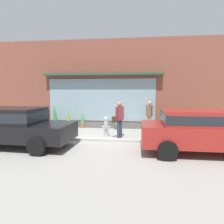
{
  "coord_description": "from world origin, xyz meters",
  "views": [
    {
      "loc": [
        2.07,
        -8.83,
        2.24
      ],
      "look_at": [
        0.79,
        1.2,
        1.16
      ],
      "focal_mm": 32.42,
      "sensor_mm": 36.0,
      "label": 1
    }
  ],
  "objects_px": {
    "pedestrian_with_handbag": "(119,117)",
    "potted_plant_window_right": "(83,120)",
    "potted_plant_corner_tall": "(68,120)",
    "pedestrian_passerby": "(150,114)",
    "potted_plant_trailing_edge": "(184,124)",
    "potted_plant_low_front": "(165,121)",
    "potted_plant_doorstep": "(55,116)",
    "potted_plant_near_hydrant": "(38,123)",
    "potted_plant_window_center": "(117,118)",
    "parked_car_red": "(201,129)",
    "parked_car_black": "(13,125)",
    "fire_hydrant": "(106,126)"
  },
  "relations": [
    {
      "from": "pedestrian_with_handbag",
      "to": "potted_plant_window_right",
      "type": "bearing_deg",
      "value": -85.55
    },
    {
      "from": "pedestrian_with_handbag",
      "to": "potted_plant_corner_tall",
      "type": "height_order",
      "value": "pedestrian_with_handbag"
    },
    {
      "from": "pedestrian_passerby",
      "to": "potted_plant_trailing_edge",
      "type": "distance_m",
      "value": 1.93
    },
    {
      "from": "pedestrian_with_handbag",
      "to": "potted_plant_low_front",
      "type": "height_order",
      "value": "pedestrian_with_handbag"
    },
    {
      "from": "pedestrian_passerby",
      "to": "potted_plant_doorstep",
      "type": "height_order",
      "value": "pedestrian_passerby"
    },
    {
      "from": "pedestrian_with_handbag",
      "to": "potted_plant_corner_tall",
      "type": "bearing_deg",
      "value": -73.22
    },
    {
      "from": "potted_plant_near_hydrant",
      "to": "potted_plant_low_front",
      "type": "height_order",
      "value": "potted_plant_low_front"
    },
    {
      "from": "potted_plant_window_center",
      "to": "parked_car_red",
      "type": "bearing_deg",
      "value": -50.37
    },
    {
      "from": "parked_car_black",
      "to": "potted_plant_near_hydrant",
      "type": "height_order",
      "value": "parked_car_black"
    },
    {
      "from": "parked_car_black",
      "to": "potted_plant_corner_tall",
      "type": "bearing_deg",
      "value": 79.97
    },
    {
      "from": "potted_plant_low_front",
      "to": "potted_plant_corner_tall",
      "type": "xyz_separation_m",
      "value": [
        -5.56,
        -0.03,
        -0.02
      ]
    },
    {
      "from": "fire_hydrant",
      "to": "potted_plant_near_hydrant",
      "type": "distance_m",
      "value": 4.69
    },
    {
      "from": "fire_hydrant",
      "to": "potted_plant_corner_tall",
      "type": "bearing_deg",
      "value": 146.83
    },
    {
      "from": "potted_plant_trailing_edge",
      "to": "fire_hydrant",
      "type": "bearing_deg",
      "value": -158.73
    },
    {
      "from": "pedestrian_passerby",
      "to": "potted_plant_doorstep",
      "type": "xyz_separation_m",
      "value": [
        -5.63,
        0.38,
        -0.3
      ]
    },
    {
      "from": "fire_hydrant",
      "to": "potted_plant_window_center",
      "type": "relative_size",
      "value": 0.72
    },
    {
      "from": "potted_plant_trailing_edge",
      "to": "potted_plant_low_front",
      "type": "distance_m",
      "value": 0.98
    },
    {
      "from": "parked_car_red",
      "to": "potted_plant_corner_tall",
      "type": "bearing_deg",
      "value": 148.03
    },
    {
      "from": "potted_plant_trailing_edge",
      "to": "pedestrian_with_handbag",
      "type": "bearing_deg",
      "value": -151.18
    },
    {
      "from": "potted_plant_doorstep",
      "to": "potted_plant_near_hydrant",
      "type": "bearing_deg",
      "value": -165.21
    },
    {
      "from": "potted_plant_trailing_edge",
      "to": "potted_plant_doorstep",
      "type": "relative_size",
      "value": 0.57
    },
    {
      "from": "potted_plant_window_center",
      "to": "potted_plant_low_front",
      "type": "bearing_deg",
      "value": -3.6
    },
    {
      "from": "potted_plant_window_right",
      "to": "potted_plant_low_front",
      "type": "bearing_deg",
      "value": -4.16
    },
    {
      "from": "parked_car_black",
      "to": "potted_plant_window_center",
      "type": "relative_size",
      "value": 3.43
    },
    {
      "from": "pedestrian_with_handbag",
      "to": "parked_car_red",
      "type": "relative_size",
      "value": 0.4
    },
    {
      "from": "potted_plant_window_right",
      "to": "fire_hydrant",
      "type": "bearing_deg",
      "value": -48.99
    },
    {
      "from": "fire_hydrant",
      "to": "potted_plant_window_right",
      "type": "bearing_deg",
      "value": 131.01
    },
    {
      "from": "pedestrian_passerby",
      "to": "potted_plant_doorstep",
      "type": "distance_m",
      "value": 5.65
    },
    {
      "from": "potted_plant_doorstep",
      "to": "potted_plant_corner_tall",
      "type": "relative_size",
      "value": 1.29
    },
    {
      "from": "parked_car_black",
      "to": "potted_plant_corner_tall",
      "type": "relative_size",
      "value": 4.26
    },
    {
      "from": "pedestrian_passerby",
      "to": "potted_plant_low_front",
      "type": "distance_m",
      "value": 0.99
    },
    {
      "from": "parked_car_red",
      "to": "potted_plant_window_center",
      "type": "xyz_separation_m",
      "value": [
        -3.43,
        4.14,
        -0.24
      ]
    },
    {
      "from": "pedestrian_passerby",
      "to": "parked_car_black",
      "type": "relative_size",
      "value": 0.36
    },
    {
      "from": "potted_plant_corner_tall",
      "to": "pedestrian_with_handbag",
      "type": "bearing_deg",
      "value": -31.12
    },
    {
      "from": "pedestrian_with_handbag",
      "to": "potted_plant_low_front",
      "type": "distance_m",
      "value": 3.11
    },
    {
      "from": "potted_plant_trailing_edge",
      "to": "potted_plant_doorstep",
      "type": "height_order",
      "value": "potted_plant_doorstep"
    },
    {
      "from": "potted_plant_low_front",
      "to": "potted_plant_doorstep",
      "type": "distance_m",
      "value": 6.52
    },
    {
      "from": "fire_hydrant",
      "to": "potted_plant_low_front",
      "type": "relative_size",
      "value": 0.86
    },
    {
      "from": "potted_plant_low_front",
      "to": "potted_plant_near_hydrant",
      "type": "bearing_deg",
      "value": -179.98
    },
    {
      "from": "pedestrian_with_handbag",
      "to": "potted_plant_doorstep",
      "type": "distance_m",
      "value": 4.68
    },
    {
      "from": "pedestrian_passerby",
      "to": "potted_plant_trailing_edge",
      "type": "bearing_deg",
      "value": 36.39
    },
    {
      "from": "pedestrian_with_handbag",
      "to": "pedestrian_passerby",
      "type": "relative_size",
      "value": 1.03
    },
    {
      "from": "parked_car_red",
      "to": "potted_plant_window_right",
      "type": "distance_m",
      "value": 7.01
    },
    {
      "from": "pedestrian_with_handbag",
      "to": "parked_car_black",
      "type": "distance_m",
      "value": 4.53
    },
    {
      "from": "parked_car_black",
      "to": "potted_plant_near_hydrant",
      "type": "bearing_deg",
      "value": 106.48
    },
    {
      "from": "parked_car_black",
      "to": "potted_plant_window_center",
      "type": "xyz_separation_m",
      "value": [
        3.7,
        4.16,
        -0.24
      ]
    },
    {
      "from": "parked_car_black",
      "to": "potted_plant_trailing_edge",
      "type": "xyz_separation_m",
      "value": [
        7.4,
        3.89,
        -0.46
      ]
    },
    {
      "from": "fire_hydrant",
      "to": "parked_car_black",
      "type": "bearing_deg",
      "value": -145.44
    },
    {
      "from": "potted_plant_window_center",
      "to": "potted_plant_low_front",
      "type": "height_order",
      "value": "potted_plant_window_center"
    },
    {
      "from": "potted_plant_window_center",
      "to": "potted_plant_trailing_edge",
      "type": "relative_size",
      "value": 1.69
    }
  ]
}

